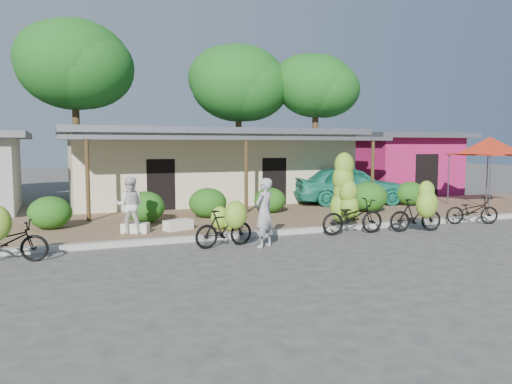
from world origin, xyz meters
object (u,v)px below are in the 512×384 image
bike_far_left (4,239)px  bike_far_right (472,211)px  bike_right (419,210)px  tree_far_center (70,63)px  tree_near_right (312,84)px  red_canopy (490,146)px  bike_center (348,202)px  vendor (264,213)px  sack_near (178,225)px  sack_far (135,228)px  tree_center_right (235,82)px  teal_van (350,185)px  bystander (130,205)px  bike_left (226,226)px

bike_far_left → bike_far_right: bearing=-78.7°
bike_far_left → bike_right: bearing=-81.7°
tree_far_center → tree_near_right: size_ratio=1.14×
red_canopy → bike_far_right: (-3.87, -2.98, -2.15)m
bike_center → vendor: size_ratio=1.35×
tree_near_right → sack_near: bearing=-133.0°
bike_far_left → sack_near: (4.45, 2.28, -0.30)m
vendor → tree_near_right: bearing=-153.5°
bike_right → sack_far: bearing=85.3°
tree_center_right → bike_far_right: tree_center_right is taller
teal_van → tree_far_center: bearing=63.9°
bike_right → sack_far: (-8.04, 2.51, -0.43)m
bystander → tree_near_right: bearing=-118.0°
tree_far_center → bike_right: tree_far_center is taller
bike_far_right → bike_left: bearing=114.9°
sack_near → teal_van: (8.35, 3.72, 0.66)m
tree_near_right → sack_far: (-11.82, -11.36, -5.86)m
bike_center → teal_van: 6.50m
tree_far_center → bike_far_left: (-2.00, -15.11, -6.20)m
tree_near_right → vendor: size_ratio=4.38×
bike_left → teal_van: teal_van is taller
tree_near_right → bike_right: 15.36m
bike_far_right → teal_van: 5.73m
tree_center_right → vendor: (-4.93, -16.07, -5.42)m
bike_left → bike_far_left: bearing=79.8°
sack_near → tree_far_center: bearing=100.8°
tree_center_right → sack_near: bearing=-116.2°
bike_far_right → bike_right: bearing=124.6°
tree_near_right → bike_far_right: (-1.01, -13.19, -5.66)m
sack_far → bike_left: bearing=-51.7°
bike_far_left → red_canopy: bearing=-69.6°
red_canopy → sack_far: size_ratio=4.67×
red_canopy → sack_near: bearing=-175.3°
tree_far_center → bike_right: size_ratio=5.15×
bike_center → sack_far: bearing=77.2°
bike_far_left → bike_center: bike_center is taller
vendor → sack_far: bearing=-74.2°
red_canopy → bike_right: size_ratio=2.02×
tree_center_right → bike_right: bearing=-89.2°
bike_right → sack_near: 7.25m
bike_left → sack_near: 2.59m
bike_left → bike_right: size_ratio=0.96×
tree_center_right → sack_far: 16.63m
red_canopy → bike_far_right: size_ratio=1.90×
bike_far_right → sack_far: bike_far_right is taller
tree_near_right → bike_left: bearing=-125.6°
bike_right → bike_far_right: size_ratio=0.94×
tree_far_center → tree_center_right: 9.03m
tree_near_right → teal_van: bearing=-106.1°
bike_right → bike_far_right: (2.76, 0.68, -0.24)m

